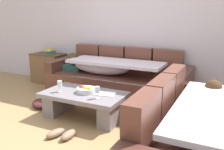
{
  "coord_description": "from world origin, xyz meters",
  "views": [
    {
      "loc": [
        1.79,
        -2.33,
        1.51
      ],
      "look_at": [
        0.1,
        1.09,
        0.55
      ],
      "focal_mm": 39.97,
      "sensor_mm": 36.0,
      "label": 1
    }
  ],
  "objects_px": {
    "couch_along_wall": "(115,79)",
    "book_stack_on_cabinet": "(50,52)",
    "wine_glass_near_right": "(97,90)",
    "crumpled_garment": "(42,103)",
    "side_cabinet": "(49,68)",
    "pair_of_shoes": "(62,134)",
    "open_magazine": "(105,94)",
    "fruit_bowl": "(86,90)",
    "coffee_table": "(84,102)",
    "couch_near_window": "(196,137)",
    "wine_glass_near_left": "(60,84)"
  },
  "relations": [
    {
      "from": "couch_along_wall",
      "to": "open_magazine",
      "type": "distance_m",
      "value": 1.02
    },
    {
      "from": "open_magazine",
      "to": "book_stack_on_cabinet",
      "type": "xyz_separation_m",
      "value": [
        -1.98,
        1.2,
        0.3
      ]
    },
    {
      "from": "couch_near_window",
      "to": "pair_of_shoes",
      "type": "height_order",
      "value": "couch_near_window"
    },
    {
      "from": "wine_glass_near_left",
      "to": "side_cabinet",
      "type": "distance_m",
      "value": 1.98
    },
    {
      "from": "coffee_table",
      "to": "wine_glass_near_right",
      "type": "xyz_separation_m",
      "value": [
        0.3,
        -0.13,
        0.26
      ]
    },
    {
      "from": "side_cabinet",
      "to": "pair_of_shoes",
      "type": "distance_m",
      "value": 2.66
    },
    {
      "from": "couch_along_wall",
      "to": "pair_of_shoes",
      "type": "relative_size",
      "value": 7.89
    },
    {
      "from": "couch_along_wall",
      "to": "book_stack_on_cabinet",
      "type": "bearing_deg",
      "value": 172.08
    },
    {
      "from": "wine_glass_near_left",
      "to": "coffee_table",
      "type": "bearing_deg",
      "value": 19.39
    },
    {
      "from": "couch_along_wall",
      "to": "fruit_bowl",
      "type": "distance_m",
      "value": 1.04
    },
    {
      "from": "pair_of_shoes",
      "to": "coffee_table",
      "type": "bearing_deg",
      "value": 97.23
    },
    {
      "from": "crumpled_garment",
      "to": "wine_glass_near_left",
      "type": "bearing_deg",
      "value": -18.26
    },
    {
      "from": "fruit_bowl",
      "to": "side_cabinet",
      "type": "distance_m",
      "value": 2.16
    },
    {
      "from": "wine_glass_near_right",
      "to": "crumpled_garment",
      "type": "bearing_deg",
      "value": 171.08
    },
    {
      "from": "pair_of_shoes",
      "to": "couch_near_window",
      "type": "bearing_deg",
      "value": 2.68
    },
    {
      "from": "pair_of_shoes",
      "to": "crumpled_garment",
      "type": "bearing_deg",
      "value": 143.16
    },
    {
      "from": "couch_near_window",
      "to": "side_cabinet",
      "type": "relative_size",
      "value": 2.8
    },
    {
      "from": "book_stack_on_cabinet",
      "to": "side_cabinet",
      "type": "bearing_deg",
      "value": -171.78
    },
    {
      "from": "coffee_table",
      "to": "open_magazine",
      "type": "xyz_separation_m",
      "value": [
        0.31,
        0.08,
        0.15
      ]
    },
    {
      "from": "wine_glass_near_right",
      "to": "open_magazine",
      "type": "relative_size",
      "value": 0.59
    },
    {
      "from": "coffee_table",
      "to": "fruit_bowl",
      "type": "relative_size",
      "value": 4.29
    },
    {
      "from": "couch_along_wall",
      "to": "fruit_bowl",
      "type": "relative_size",
      "value": 9.08
    },
    {
      "from": "wine_glass_near_left",
      "to": "crumpled_garment",
      "type": "bearing_deg",
      "value": 161.74
    },
    {
      "from": "wine_glass_near_left",
      "to": "crumpled_garment",
      "type": "distance_m",
      "value": 0.7
    },
    {
      "from": "couch_along_wall",
      "to": "crumpled_garment",
      "type": "height_order",
      "value": "couch_along_wall"
    },
    {
      "from": "couch_along_wall",
      "to": "book_stack_on_cabinet",
      "type": "xyz_separation_m",
      "value": [
        -1.67,
        0.23,
        0.36
      ]
    },
    {
      "from": "wine_glass_near_left",
      "to": "open_magazine",
      "type": "distance_m",
      "value": 0.68
    },
    {
      "from": "couch_along_wall",
      "to": "open_magazine",
      "type": "height_order",
      "value": "couch_along_wall"
    },
    {
      "from": "pair_of_shoes",
      "to": "crumpled_garment",
      "type": "distance_m",
      "value": 1.17
    },
    {
      "from": "couch_along_wall",
      "to": "crumpled_garment",
      "type": "relative_size",
      "value": 6.35
    },
    {
      "from": "wine_glass_near_left",
      "to": "book_stack_on_cabinet",
      "type": "xyz_separation_m",
      "value": [
        -1.33,
        1.4,
        0.19
      ]
    },
    {
      "from": "couch_near_window",
      "to": "fruit_bowl",
      "type": "xyz_separation_m",
      "value": [
        -1.63,
        0.6,
        0.08
      ]
    },
    {
      "from": "side_cabinet",
      "to": "pair_of_shoes",
      "type": "relative_size",
      "value": 2.23
    },
    {
      "from": "coffee_table",
      "to": "book_stack_on_cabinet",
      "type": "bearing_deg",
      "value": 142.41
    },
    {
      "from": "couch_along_wall",
      "to": "coffee_table",
      "type": "relative_size",
      "value": 2.12
    },
    {
      "from": "coffee_table",
      "to": "fruit_bowl",
      "type": "bearing_deg",
      "value": 39.08
    },
    {
      "from": "side_cabinet",
      "to": "wine_glass_near_right",
      "type": "bearing_deg",
      "value": -34.79
    },
    {
      "from": "pair_of_shoes",
      "to": "wine_glass_near_left",
      "type": "bearing_deg",
      "value": 128.24
    },
    {
      "from": "couch_near_window",
      "to": "coffee_table",
      "type": "distance_m",
      "value": 1.75
    },
    {
      "from": "open_magazine",
      "to": "pair_of_shoes",
      "type": "relative_size",
      "value": 0.87
    },
    {
      "from": "wine_glass_near_left",
      "to": "open_magazine",
      "type": "xyz_separation_m",
      "value": [
        0.64,
        0.2,
        -0.11
      ]
    },
    {
      "from": "side_cabinet",
      "to": "couch_along_wall",
      "type": "bearing_deg",
      "value": -7.4
    },
    {
      "from": "coffee_table",
      "to": "wine_glass_near_left",
      "type": "height_order",
      "value": "wine_glass_near_left"
    },
    {
      "from": "coffee_table",
      "to": "wine_glass_near_right",
      "type": "bearing_deg",
      "value": -23.37
    },
    {
      "from": "fruit_bowl",
      "to": "book_stack_on_cabinet",
      "type": "xyz_separation_m",
      "value": [
        -1.69,
        1.27,
        0.27
      ]
    },
    {
      "from": "wine_glass_near_right",
      "to": "crumpled_garment",
      "type": "xyz_separation_m",
      "value": [
        -1.15,
        0.18,
        -0.44
      ]
    },
    {
      "from": "coffee_table",
      "to": "crumpled_garment",
      "type": "distance_m",
      "value": 0.88
    },
    {
      "from": "couch_near_window",
      "to": "wine_glass_near_right",
      "type": "distance_m",
      "value": 1.43
    },
    {
      "from": "couch_near_window",
      "to": "coffee_table",
      "type": "relative_size",
      "value": 1.68
    },
    {
      "from": "open_magazine",
      "to": "couch_near_window",
      "type": "bearing_deg",
      "value": -36.91
    }
  ]
}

